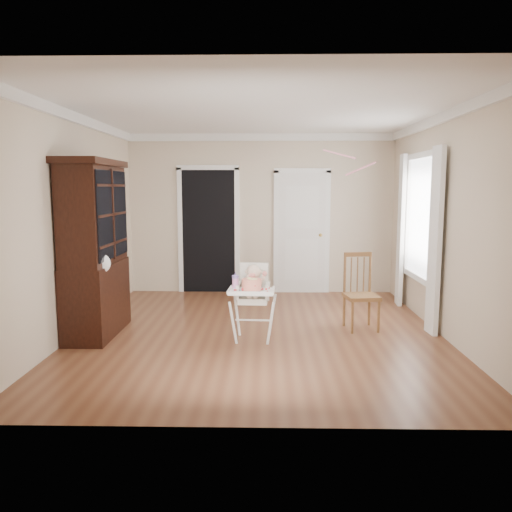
{
  "coord_description": "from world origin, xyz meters",
  "views": [
    {
      "loc": [
        0.1,
        -6.06,
        1.8
      ],
      "look_at": [
        -0.02,
        -0.39,
        1.02
      ],
      "focal_mm": 35.0,
      "sensor_mm": 36.0,
      "label": 1
    }
  ],
  "objects_px": {
    "sippy_cup": "(235,281)",
    "china_cabinet": "(95,249)",
    "high_chair": "(253,293)",
    "cake": "(252,285)",
    "dining_chair": "(361,294)"
  },
  "relations": [
    {
      "from": "cake",
      "to": "dining_chair",
      "type": "xyz_separation_m",
      "value": [
        1.37,
        0.72,
        -0.26
      ]
    },
    {
      "from": "cake",
      "to": "china_cabinet",
      "type": "relative_size",
      "value": 0.14
    },
    {
      "from": "high_chair",
      "to": "china_cabinet",
      "type": "height_order",
      "value": "china_cabinet"
    },
    {
      "from": "china_cabinet",
      "to": "dining_chair",
      "type": "relative_size",
      "value": 2.19
    },
    {
      "from": "sippy_cup",
      "to": "china_cabinet",
      "type": "relative_size",
      "value": 0.09
    },
    {
      "from": "cake",
      "to": "dining_chair",
      "type": "bearing_deg",
      "value": 27.63
    },
    {
      "from": "sippy_cup",
      "to": "china_cabinet",
      "type": "bearing_deg",
      "value": 170.9
    },
    {
      "from": "high_chair",
      "to": "sippy_cup",
      "type": "bearing_deg",
      "value": -157.18
    },
    {
      "from": "china_cabinet",
      "to": "sippy_cup",
      "type": "bearing_deg",
      "value": -9.1
    },
    {
      "from": "high_chair",
      "to": "cake",
      "type": "bearing_deg",
      "value": -90.02
    },
    {
      "from": "sippy_cup",
      "to": "china_cabinet",
      "type": "xyz_separation_m",
      "value": [
        -1.72,
        0.28,
        0.34
      ]
    },
    {
      "from": "dining_chair",
      "to": "china_cabinet",
      "type": "bearing_deg",
      "value": 177.04
    },
    {
      "from": "high_chair",
      "to": "china_cabinet",
      "type": "bearing_deg",
      "value": 177.26
    },
    {
      "from": "china_cabinet",
      "to": "high_chair",
      "type": "bearing_deg",
      "value": -6.03
    },
    {
      "from": "sippy_cup",
      "to": "high_chair",
      "type": "bearing_deg",
      "value": 19.53
    }
  ]
}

